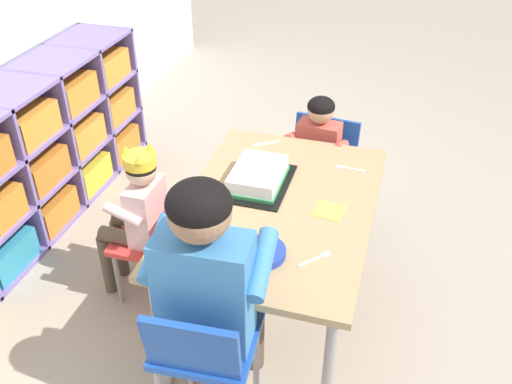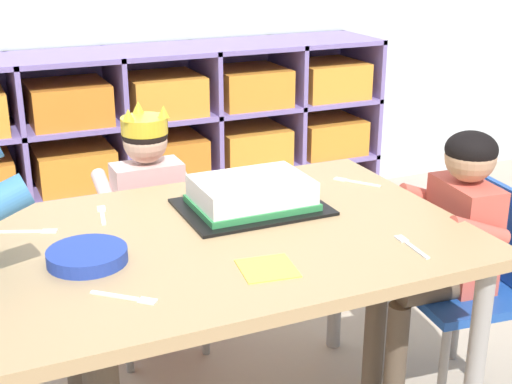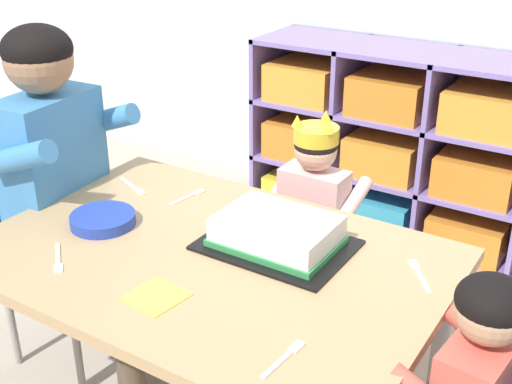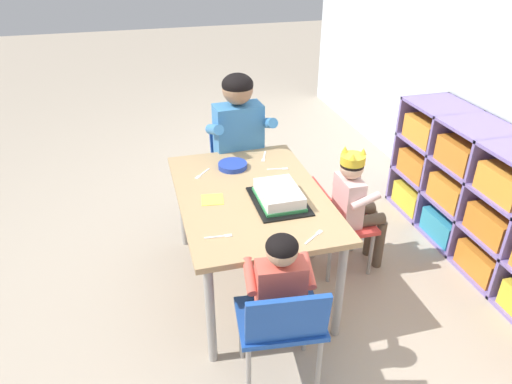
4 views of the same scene
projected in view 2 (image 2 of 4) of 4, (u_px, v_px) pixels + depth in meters
The scene contains 14 objects.
storage_cubby_shelf at pixel (164, 150), 3.10m from camera, with size 1.99×0.38×0.82m.
activity_table at pixel (225, 257), 1.68m from camera, with size 1.12×0.77×0.61m.
classroom_chair_blue at pixel (157, 254), 2.20m from camera, with size 0.31×0.35×0.58m.
child_with_crown at pixel (145, 198), 2.24m from camera, with size 0.29×0.31×0.79m.
classroom_chair_guest_side at pixel (474, 276), 1.98m from camera, with size 0.36×0.41×0.61m.
guest_at_table_side at pixel (447, 238), 1.91m from camera, with size 0.31×0.31×0.80m.
birthday_cake_on_tray at pixel (252, 196), 1.80m from camera, with size 0.36×0.26×0.08m.
paper_plate_stack at pixel (87, 256), 1.51m from camera, with size 0.17×0.17×0.03m, color #233DA3.
paper_napkin_square at pixel (267, 268), 1.49m from camera, with size 0.11×0.11×0.00m, color #F4DB4C.
fork_beside_plate_stack at pixel (102, 214), 1.77m from camera, with size 0.03×0.13×0.00m.
fork_by_napkin at pixel (410, 245), 1.59m from camera, with size 0.03×0.13×0.00m.
fork_at_table_front_edge at pixel (30, 231), 1.67m from camera, with size 0.14×0.07×0.00m.
fork_near_child_seat at pixel (128, 298), 1.36m from camera, with size 0.11×0.10×0.00m.
fork_scattered_mid_table at pixel (354, 182), 2.00m from camera, with size 0.09×0.12×0.00m.
Camera 2 is at (-0.56, -1.42, 1.28)m, focal length 50.15 mm.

